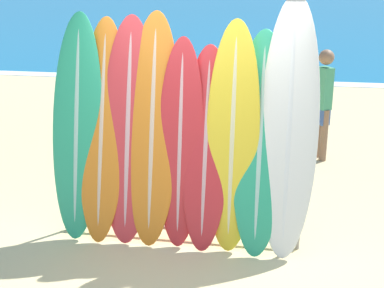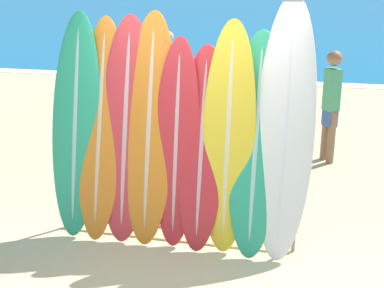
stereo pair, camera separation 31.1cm
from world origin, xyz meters
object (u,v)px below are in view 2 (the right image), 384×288
object	(u,v)px
surfboard_slot_1	(100,129)
surfboard_slot_8	(285,129)
surfboard_rack	(175,201)
person_near_water	(169,66)
surfboard_slot_2	(126,130)
surfboard_slot_5	(202,149)
surfboard_slot_7	(256,144)
surfboard_slot_6	(228,138)
person_mid_beach	(331,102)
surfboard_slot_3	(149,129)
surfboard_slot_4	(177,144)
surfboard_slot_0	(76,125)

from	to	relation	value
surfboard_slot_1	surfboard_slot_8	distance (m)	1.96
surfboard_rack	person_near_water	size ratio (longest dim) A/B	1.60
surfboard_slot_2	person_near_water	bearing A→B (deg)	100.83
surfboard_slot_5	surfboard_slot_7	xyz separation A→B (m)	(0.55, 0.03, 0.08)
surfboard_slot_6	person_near_water	distance (m)	6.13
surfboard_slot_5	surfboard_slot_6	world-z (taller)	surfboard_slot_6
surfboard_slot_8	person_mid_beach	world-z (taller)	surfboard_slot_8
surfboard_slot_3	surfboard_slot_4	size ratio (longest dim) A/B	1.11
surfboard_rack	surfboard_slot_6	size ratio (longest dim) A/B	1.09
person_near_water	surfboard_slot_3	bearing A→B (deg)	122.61
surfboard_slot_7	surfboard_slot_8	xyz separation A→B (m)	(0.28, 0.04, 0.17)
surfboard_rack	surfboard_slot_5	bearing A→B (deg)	5.59
surfboard_slot_1	surfboard_slot_8	size ratio (longest dim) A/B	0.90
surfboard_slot_8	surfboard_slot_6	bearing A→B (deg)	-174.07
surfboard_slot_5	surfboard_slot_7	size ratio (longest dim) A/B	0.93
surfboard_slot_0	surfboard_slot_3	distance (m)	0.83
surfboard_slot_1	person_near_water	xyz separation A→B (m)	(-0.80, 5.69, -0.30)
person_mid_beach	surfboard_slot_7	bearing A→B (deg)	132.23
surfboard_slot_2	surfboard_slot_4	xyz separation A→B (m)	(0.57, -0.04, -0.10)
surfboard_slot_2	surfboard_slot_6	bearing A→B (deg)	-1.45
surfboard_rack	surfboard_slot_1	bearing A→B (deg)	175.51
surfboard_rack	surfboard_slot_5	size ratio (longest dim) A/B	1.23
surfboard_slot_2	surfboard_slot_0	bearing A→B (deg)	-179.45
surfboard_slot_1	surfboard_slot_6	xyz separation A→B (m)	(1.39, -0.03, 0.00)
surfboard_rack	person_mid_beach	distance (m)	3.41
surfboard_slot_5	surfboard_slot_6	xyz separation A→B (m)	(0.27, 0.01, 0.13)
surfboard_slot_6	person_mid_beach	distance (m)	3.13
surfboard_slot_5	surfboard_slot_8	distance (m)	0.87
surfboard_slot_1	person_near_water	size ratio (longest dim) A/B	1.46
surfboard_slot_1	surfboard_slot_7	world-z (taller)	surfboard_slot_1
surfboard_slot_3	surfboard_slot_6	distance (m)	0.84
person_near_water	surfboard_rack	bearing A→B (deg)	125.15
surfboard_rack	surfboard_slot_4	xyz separation A→B (m)	(0.01, 0.02, 0.64)
surfboard_rack	person_mid_beach	world-z (taller)	person_mid_beach
surfboard_slot_6	surfboard_slot_7	distance (m)	0.28
surfboard_slot_0	surfboard_slot_1	bearing A→B (deg)	1.65
surfboard_slot_5	surfboard_slot_1	bearing A→B (deg)	178.04
surfboard_slot_0	person_near_water	distance (m)	5.73
person_near_water	person_mid_beach	world-z (taller)	person_mid_beach
person_mid_beach	surfboard_slot_5	bearing A→B (deg)	122.92
surfboard_slot_4	surfboard_slot_7	bearing A→B (deg)	2.31
surfboard_slot_1	surfboard_slot_4	size ratio (longest dim) A/B	1.08
surfboard_slot_8	person_mid_beach	distance (m)	2.94
surfboard_slot_2	person_near_water	distance (m)	5.80
surfboard_slot_7	person_mid_beach	distance (m)	3.02
surfboard_slot_4	surfboard_slot_2	bearing A→B (deg)	176.07
person_near_water	person_mid_beach	distance (m)	4.30
surfboard_slot_2	surfboard_slot_6	distance (m)	1.10
surfboard_slot_5	person_mid_beach	world-z (taller)	surfboard_slot_5
surfboard_slot_1	surfboard_slot_7	distance (m)	1.67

